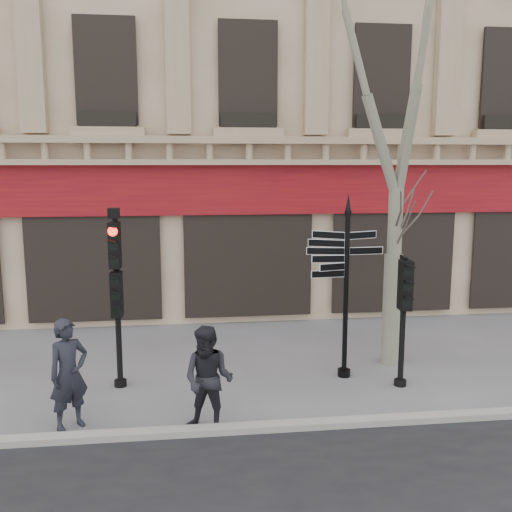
{
  "coord_description": "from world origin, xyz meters",
  "views": [
    {
      "loc": [
        -1.63,
        -9.96,
        4.29
      ],
      "look_at": [
        -0.32,
        0.6,
        2.54
      ],
      "focal_mm": 40.0,
      "sensor_mm": 36.0,
      "label": 1
    }
  ],
  "objects_px": {
    "traffic_signal_secondary": "(404,299)",
    "plane_tree": "(402,51)",
    "pedestrian_b": "(209,380)",
    "fingerpost": "(347,256)",
    "pedestrian_a": "(69,374)",
    "traffic_signal_main": "(116,276)"
  },
  "relations": [
    {
      "from": "fingerpost",
      "to": "traffic_signal_secondary",
      "type": "height_order",
      "value": "fingerpost"
    },
    {
      "from": "fingerpost",
      "to": "plane_tree",
      "type": "height_order",
      "value": "plane_tree"
    },
    {
      "from": "fingerpost",
      "to": "pedestrian_a",
      "type": "height_order",
      "value": "fingerpost"
    },
    {
      "from": "plane_tree",
      "to": "pedestrian_b",
      "type": "xyz_separation_m",
      "value": [
        -4.02,
        -2.7,
        -5.6
      ]
    },
    {
      "from": "traffic_signal_main",
      "to": "pedestrian_a",
      "type": "relative_size",
      "value": 1.89
    },
    {
      "from": "traffic_signal_main",
      "to": "traffic_signal_secondary",
      "type": "xyz_separation_m",
      "value": [
        5.4,
        -0.63,
        -0.46
      ]
    },
    {
      "from": "traffic_signal_main",
      "to": "pedestrian_a",
      "type": "height_order",
      "value": "traffic_signal_main"
    },
    {
      "from": "fingerpost",
      "to": "pedestrian_a",
      "type": "bearing_deg",
      "value": -155.33
    },
    {
      "from": "pedestrian_a",
      "to": "pedestrian_b",
      "type": "bearing_deg",
      "value": -48.22
    },
    {
      "from": "pedestrian_a",
      "to": "pedestrian_b",
      "type": "relative_size",
      "value": 1.05
    },
    {
      "from": "pedestrian_a",
      "to": "traffic_signal_secondary",
      "type": "bearing_deg",
      "value": -27.99
    },
    {
      "from": "plane_tree",
      "to": "pedestrian_a",
      "type": "bearing_deg",
      "value": -159.84
    },
    {
      "from": "traffic_signal_main",
      "to": "pedestrian_b",
      "type": "xyz_separation_m",
      "value": [
        1.63,
        -2.09,
        -1.31
      ]
    },
    {
      "from": "traffic_signal_secondary",
      "to": "plane_tree",
      "type": "distance_m",
      "value": 4.91
    },
    {
      "from": "fingerpost",
      "to": "traffic_signal_secondary",
      "type": "distance_m",
      "value": 1.36
    },
    {
      "from": "traffic_signal_secondary",
      "to": "plane_tree",
      "type": "xyz_separation_m",
      "value": [
        0.25,
        1.25,
        4.74
      ]
    },
    {
      "from": "traffic_signal_secondary",
      "to": "pedestrian_b",
      "type": "relative_size",
      "value": 1.42
    },
    {
      "from": "plane_tree",
      "to": "pedestrian_b",
      "type": "relative_size",
      "value": 5.29
    },
    {
      "from": "fingerpost",
      "to": "plane_tree",
      "type": "distance_m",
      "value": 4.21
    },
    {
      "from": "traffic_signal_secondary",
      "to": "pedestrian_a",
      "type": "xyz_separation_m",
      "value": [
        -6.01,
        -1.05,
        -0.81
      ]
    },
    {
      "from": "pedestrian_a",
      "to": "pedestrian_b",
      "type": "height_order",
      "value": "pedestrian_a"
    },
    {
      "from": "traffic_signal_secondary",
      "to": "pedestrian_b",
      "type": "bearing_deg",
      "value": -155.29
    }
  ]
}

